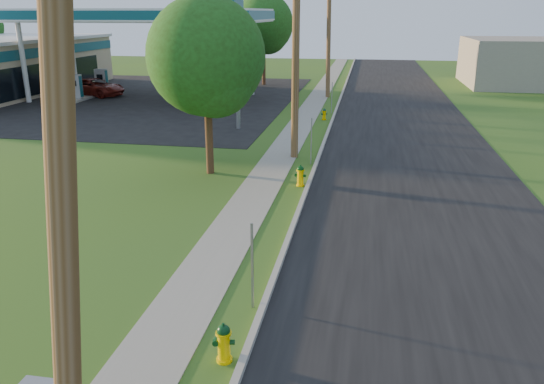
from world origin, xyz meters
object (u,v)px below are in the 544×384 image
object	(u,v)px
fuel_pump_se	(210,87)
hydrant_far	(324,114)
utility_pole_mid	(296,43)
car_silver	(203,92)
fuel_pump_ne	(194,94)
tree_lot	(265,26)
utility_pole_far	(329,32)
tree_verge	(208,62)
utility_pole_near	(60,153)
fuel_pump_sw	(102,84)
price_pylon	(236,27)
hydrant_mid	(300,176)
hydrant_near	(224,343)
fuel_pump_nw	(76,91)
car_red	(94,87)

from	to	relation	value
fuel_pump_se	hydrant_far	world-z (taller)	fuel_pump_se
utility_pole_mid	car_silver	bearing A→B (deg)	121.69
fuel_pump_ne	tree_lot	size ratio (longest dim) A/B	0.41
utility_pole_far	fuel_pump_ne	bearing A→B (deg)	-150.67
utility_pole_far	tree_verge	xyz separation A→B (m)	(-2.91, -21.09, -0.40)
utility_pole_near	utility_pole_mid	size ratio (longest dim) A/B	0.97
car_silver	tree_lot	bearing A→B (deg)	-31.56
utility_pole_near	fuel_pump_sw	distance (m)	39.52
fuel_pump_sw	price_pylon	distance (m)	18.72
fuel_pump_ne	fuel_pump_sw	distance (m)	9.85
hydrant_far	car_silver	bearing A→B (deg)	151.67
utility_pole_near	tree_verge	world-z (taller)	utility_pole_near
utility_pole_far	hydrant_mid	bearing A→B (deg)	-87.95
utility_pole_near	price_pylon	distance (m)	23.83
price_pylon	car_silver	world-z (taller)	price_pylon
hydrant_near	car_silver	bearing A→B (deg)	107.96
fuel_pump_nw	car_silver	distance (m)	9.41
utility_pole_far	fuel_pump_sw	distance (m)	18.39
fuel_pump_nw	tree_lot	world-z (taller)	tree_lot
price_pylon	car_silver	distance (m)	10.62
hydrant_near	hydrant_mid	xyz separation A→B (m)	(0.06, 10.69, 0.01)
car_red	fuel_pump_se	bearing A→B (deg)	-68.18
tree_lot	hydrant_far	size ratio (longest dim) A/B	10.74
utility_pole_far	tree_lot	size ratio (longest dim) A/B	1.22
hydrant_near	hydrant_mid	distance (m)	10.69
utility_pole_mid	hydrant_mid	xyz separation A→B (m)	(0.79, -4.05, -4.55)
fuel_pump_se	car_red	bearing A→B (deg)	-169.96
fuel_pump_sw	tree_verge	distance (m)	25.34
fuel_pump_nw	hydrant_mid	distance (m)	25.30
fuel_pump_nw	hydrant_far	distance (m)	18.93
hydrant_far	car_red	world-z (taller)	car_red
utility_pole_mid	hydrant_far	xyz separation A→B (m)	(0.58, 8.91, -4.60)
price_pylon	hydrant_far	bearing A→B (deg)	37.26
fuel_pump_sw	car_red	bearing A→B (deg)	-84.40
tree_lot	car_silver	size ratio (longest dim) A/B	1.82
fuel_pump_nw	hydrant_mid	size ratio (longest dim) A/B	3.93
utility_pole_far	car_red	bearing A→B (deg)	-171.77
fuel_pump_sw	car_red	xyz separation A→B (m)	(0.15, -1.57, -0.05)
utility_pole_mid	fuel_pump_nw	world-z (taller)	utility_pole_mid
utility_pole_near	hydrant_far	world-z (taller)	utility_pole_near
tree_lot	tree_verge	bearing A→B (deg)	-83.52
price_pylon	utility_pole_far	bearing A→B (deg)	72.67
utility_pole_near	car_silver	size ratio (longest dim) A/B	2.21
tree_lot	fuel_pump_se	bearing A→B (deg)	-111.74
tree_verge	fuel_pump_se	bearing A→B (deg)	106.61
utility_pole_near	hydrant_far	xyz separation A→B (m)	(0.58, 26.91, -4.45)
hydrant_far	car_red	size ratio (longest dim) A/B	0.15
utility_pole_mid	hydrant_near	xyz separation A→B (m)	(0.73, -14.75, -4.56)
utility_pole_near	price_pylon	size ratio (longest dim) A/B	1.38
utility_pole_mid	hydrant_near	bearing A→B (deg)	-87.17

